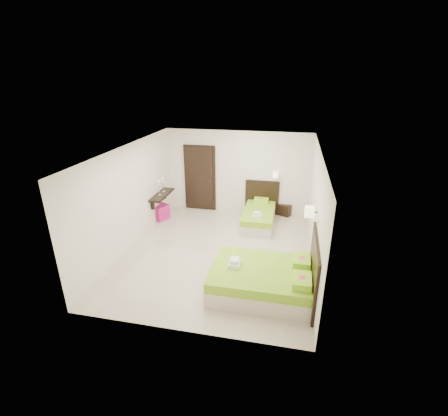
% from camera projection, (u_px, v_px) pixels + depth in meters
% --- Properties ---
extents(floor, '(5.50, 5.50, 0.00)m').
position_uv_depth(floor, '(218.00, 253.00, 8.14)').
color(floor, beige).
rests_on(floor, ground).
extents(bed_single, '(1.06, 1.76, 1.45)m').
position_uv_depth(bed_single, '(259.00, 215.00, 9.65)').
color(bed_single, beige).
rests_on(bed_single, ground).
extents(bed_double, '(2.04, 1.74, 1.69)m').
position_uv_depth(bed_double, '(266.00, 279.00, 6.58)').
color(bed_double, beige).
rests_on(bed_double, ground).
extents(nightstand, '(0.52, 0.49, 0.36)m').
position_uv_depth(nightstand, '(285.00, 209.00, 10.29)').
color(nightstand, black).
rests_on(nightstand, ground).
extents(ottoman, '(0.60, 0.60, 0.45)m').
position_uv_depth(ottoman, '(160.00, 212.00, 9.99)').
color(ottoman, '#A61666').
rests_on(ottoman, ground).
extents(door, '(1.02, 0.15, 2.14)m').
position_uv_depth(door, '(200.00, 178.00, 10.41)').
color(door, black).
rests_on(door, ground).
extents(console_shelf, '(0.35, 1.20, 0.78)m').
position_uv_depth(console_shelf, '(162.00, 195.00, 9.68)').
color(console_shelf, black).
rests_on(console_shelf, ground).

